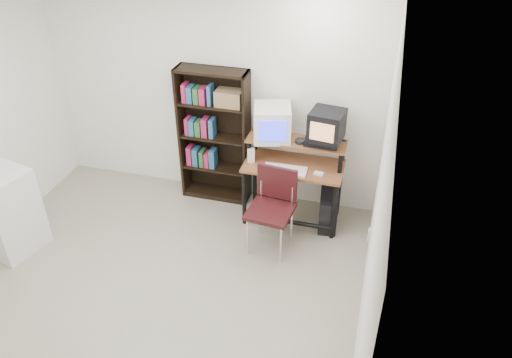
% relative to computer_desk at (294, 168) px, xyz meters
% --- Properties ---
extents(floor, '(4.00, 4.00, 0.01)m').
position_rel_computer_desk_xyz_m(floor, '(-1.08, -1.62, -0.68)').
color(floor, '#9D9782').
rests_on(floor, ground).
extents(ceiling, '(4.00, 4.00, 0.01)m').
position_rel_computer_desk_xyz_m(ceiling, '(-1.08, -1.62, 1.92)').
color(ceiling, white).
rests_on(ceiling, back_wall).
extents(back_wall, '(4.00, 0.01, 2.60)m').
position_rel_computer_desk_xyz_m(back_wall, '(-1.08, 0.38, 0.62)').
color(back_wall, white).
rests_on(back_wall, floor).
extents(right_wall, '(0.01, 4.00, 2.60)m').
position_rel_computer_desk_xyz_m(right_wall, '(0.92, -1.62, 0.62)').
color(right_wall, white).
rests_on(right_wall, floor).
extents(computer_desk, '(1.09, 0.55, 0.98)m').
position_rel_computer_desk_xyz_m(computer_desk, '(0.00, 0.00, 0.00)').
color(computer_desk, brown).
rests_on(computer_desk, floor).
extents(crt_monitor, '(0.48, 0.48, 0.38)m').
position_rel_computer_desk_xyz_m(crt_monitor, '(-0.28, 0.09, 0.48)').
color(crt_monitor, silver).
rests_on(crt_monitor, computer_desk).
extents(vcr, '(0.37, 0.27, 0.08)m').
position_rel_computer_desk_xyz_m(vcr, '(0.27, 0.10, 0.33)').
color(vcr, black).
rests_on(vcr, computer_desk).
extents(crt_tv, '(0.39, 0.38, 0.32)m').
position_rel_computer_desk_xyz_m(crt_tv, '(0.31, 0.08, 0.54)').
color(crt_tv, black).
rests_on(crt_tv, vcr).
extents(cd_spindle, '(0.14, 0.14, 0.05)m').
position_rel_computer_desk_xyz_m(cd_spindle, '(0.05, 0.05, 0.32)').
color(cd_spindle, '#26262B').
rests_on(cd_spindle, computer_desk).
extents(keyboard, '(0.48, 0.22, 0.03)m').
position_rel_computer_desk_xyz_m(keyboard, '(-0.07, -0.17, 0.06)').
color(keyboard, silver).
rests_on(keyboard, computer_desk).
extents(mousepad, '(0.26, 0.23, 0.01)m').
position_rel_computer_desk_xyz_m(mousepad, '(0.28, -0.13, 0.05)').
color(mousepad, black).
rests_on(mousepad, computer_desk).
extents(mouse, '(0.11, 0.07, 0.03)m').
position_rel_computer_desk_xyz_m(mouse, '(0.30, -0.15, 0.07)').
color(mouse, white).
rests_on(mouse, mousepad).
extents(desk_speaker, '(0.09, 0.09, 0.17)m').
position_rel_computer_desk_xyz_m(desk_speaker, '(-0.47, -0.07, 0.13)').
color(desk_speaker, silver).
rests_on(desk_speaker, computer_desk).
extents(pc_tower, '(0.25, 0.47, 0.42)m').
position_rel_computer_desk_xyz_m(pc_tower, '(0.43, -0.02, -0.47)').
color(pc_tower, black).
rests_on(pc_tower, floor).
extents(school_chair, '(0.50, 0.50, 0.91)m').
position_rel_computer_desk_xyz_m(school_chair, '(-0.11, -0.52, -0.11)').
color(school_chair, black).
rests_on(school_chair, floor).
extents(bookshelf, '(0.82, 0.28, 1.65)m').
position_rel_computer_desk_xyz_m(bookshelf, '(-1.00, 0.24, 0.18)').
color(bookshelf, black).
rests_on(bookshelf, floor).
extents(mini_fridge, '(0.66, 0.67, 0.92)m').
position_rel_computer_desk_xyz_m(mini_fridge, '(-2.80, -1.30, -0.21)').
color(mini_fridge, silver).
rests_on(mini_fridge, floor).
extents(wall_outlet, '(0.02, 0.08, 0.12)m').
position_rel_computer_desk_xyz_m(wall_outlet, '(0.90, -0.47, -0.38)').
color(wall_outlet, beige).
rests_on(wall_outlet, right_wall).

